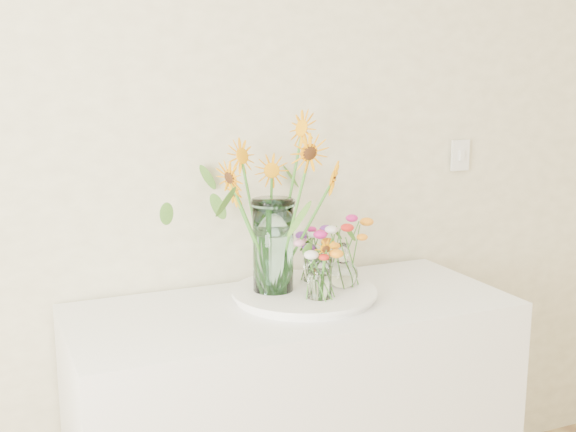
% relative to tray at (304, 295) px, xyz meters
% --- Properties ---
extents(tray, '(0.45, 0.45, 0.02)m').
position_rel_tray_xyz_m(tray, '(0.00, 0.00, 0.00)').
color(tray, white).
rests_on(tray, counter).
extents(mason_jar, '(0.15, 0.15, 0.30)m').
position_rel_tray_xyz_m(mason_jar, '(-0.09, 0.04, 0.16)').
color(mason_jar, '#B0E2DF').
rests_on(mason_jar, tray).
extents(sunflower_bouquet, '(0.76, 0.76, 0.58)m').
position_rel_tray_xyz_m(sunflower_bouquet, '(-0.09, 0.04, 0.30)').
color(sunflower_bouquet, orange).
rests_on(sunflower_bouquet, tray).
extents(small_vase_a, '(0.09, 0.09, 0.13)m').
position_rel_tray_xyz_m(small_vase_a, '(0.01, -0.09, 0.08)').
color(small_vase_a, white).
rests_on(small_vase_a, tray).
extents(wildflower_posy_a, '(0.21, 0.21, 0.22)m').
position_rel_tray_xyz_m(wildflower_posy_a, '(0.01, -0.09, 0.12)').
color(wildflower_posy_a, orange).
rests_on(wildflower_posy_a, tray).
extents(small_vase_b, '(0.10, 0.10, 0.15)m').
position_rel_tray_xyz_m(small_vase_b, '(0.14, -0.01, 0.09)').
color(small_vase_b, white).
rests_on(small_vase_b, tray).
extents(wildflower_posy_b, '(0.22, 0.22, 0.24)m').
position_rel_tray_xyz_m(wildflower_posy_b, '(0.14, -0.01, 0.13)').
color(wildflower_posy_b, orange).
rests_on(wildflower_posy_b, tray).
extents(small_vase_c, '(0.07, 0.07, 0.11)m').
position_rel_tray_xyz_m(small_vase_c, '(0.07, 0.08, 0.07)').
color(small_vase_c, white).
rests_on(small_vase_c, tray).
extents(wildflower_posy_c, '(0.18, 0.18, 0.20)m').
position_rel_tray_xyz_m(wildflower_posy_c, '(0.07, 0.08, 0.11)').
color(wildflower_posy_c, orange).
rests_on(wildflower_posy_c, tray).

